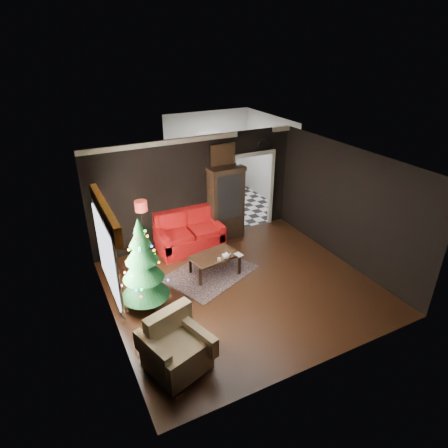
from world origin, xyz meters
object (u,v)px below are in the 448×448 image
christmas_tree (143,264)px  coffee_table (215,264)px  curio_cabinet (226,205)px  wall_clock (263,145)px  kitchen_table (224,201)px  armchair (176,346)px  loveseat (190,232)px  teapot (226,256)px  floor_lamp (144,237)px

christmas_tree → coffee_table: 2.00m
curio_cabinet → christmas_tree: bearing=-144.4°
wall_clock → kitchen_table: (-0.55, 1.25, -2.00)m
armchair → loveseat: bearing=47.2°
teapot → curio_cabinet: bearing=63.1°
loveseat → teapot: (0.26, -1.55, 0.07)m
floor_lamp → wall_clock: wall_clock is taller
floor_lamp → loveseat: bearing=15.3°
christmas_tree → teapot: bearing=7.6°
loveseat → coffee_table: (0.08, -1.29, -0.25)m
teapot → wall_clock: 3.38m
loveseat → armchair: bearing=-115.4°
curio_cabinet → kitchen_table: size_ratio=2.53×
kitchen_table → armchair: bearing=-123.9°
wall_clock → floor_lamp: bearing=-168.4°
coffee_table → kitchen_table: 3.41m
floor_lamp → wall_clock: 3.98m
christmas_tree → kitchen_table: (3.48, 3.45, -0.68)m
armchair → curio_cabinet: bearing=35.5°
kitchen_table → floor_lamp: bearing=-146.8°
christmas_tree → teapot: christmas_tree is taller
wall_clock → christmas_tree: bearing=-151.3°
loveseat → armchair: (-1.67, -3.52, -0.04)m
loveseat → wall_clock: wall_clock is taller
christmas_tree → teapot: size_ratio=11.00×
teapot → wall_clock: (2.09, 1.95, 1.81)m
curio_cabinet → armchair: 4.71m
wall_clock → armchair: bearing=-135.7°
teapot → kitchen_table: kitchen_table is taller
loveseat → coffee_table: loveseat is taller
loveseat → kitchen_table: loveseat is taller
christmas_tree → armchair: size_ratio=1.94×
coffee_table → kitchen_table: kitchen_table is taller
curio_cabinet → teapot: size_ratio=11.42×
floor_lamp → teapot: size_ratio=10.71×
curio_cabinet → wall_clock: bearing=8.5°
coffee_table → teapot: teapot is taller
floor_lamp → kitchen_table: floor_lamp is taller
christmas_tree → kitchen_table: size_ratio=2.44×
floor_lamp → kitchen_table: 3.66m
kitchen_table → wall_clock: bearing=-66.3°
kitchen_table → christmas_tree: bearing=-135.2°
coffee_table → teapot: 0.44m
coffee_table → kitchen_table: (1.72, 2.94, 0.12)m
curio_cabinet → floor_lamp: 2.46m
armchair → wall_clock: 5.93m
loveseat → wall_clock: 3.04m
teapot → christmas_tree: bearing=-172.4°
teapot → kitchen_table: (1.54, 3.20, -0.19)m
curio_cabinet → kitchen_table: bearing=65.6°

